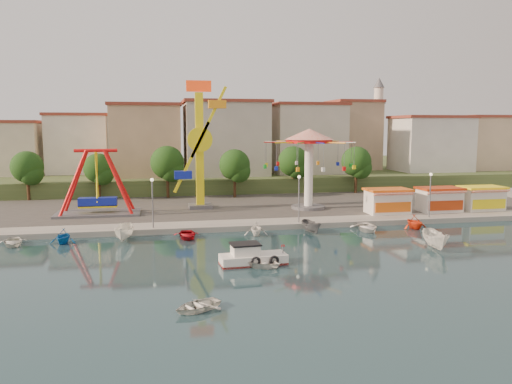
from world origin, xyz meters
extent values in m
plane|color=#16323C|center=(0.00, 0.00, 0.00)|extent=(200.00, 200.00, 0.00)
cube|color=#9E998E|center=(0.00, 62.00, 0.30)|extent=(200.00, 100.00, 0.60)
cube|color=#4C4944|center=(0.00, 30.00, 0.60)|extent=(90.00, 28.00, 0.01)
cube|color=#384C26|center=(0.00, 67.00, 1.50)|extent=(200.00, 60.00, 3.00)
cube|color=#59595E|center=(-14.64, 22.40, 0.75)|extent=(10.00, 5.00, 0.30)
cube|color=#1220A0|center=(-14.64, 22.40, 2.20)|extent=(4.50, 1.40, 1.00)
cylinder|color=red|center=(-14.64, 22.40, 8.40)|extent=(5.00, 0.40, 0.40)
cube|color=#59595E|center=(-2.00, 25.06, 0.85)|extent=(3.00, 3.00, 0.50)
cube|color=yellow|center=(-2.00, 25.06, 8.10)|extent=(1.00, 1.00, 15.00)
cube|color=#EE380D|center=(-2.00, 25.06, 16.40)|extent=(3.20, 0.50, 1.40)
cylinder|color=yellow|center=(-2.00, 24.26, 9.60)|extent=(3.20, 0.50, 3.20)
cube|color=yellow|center=(-0.88, 24.06, 11.84)|extent=(4.79, 0.35, 9.10)
cube|color=orange|center=(0.24, 24.06, 14.07)|extent=(2.20, 1.20, 1.00)
cylinder|color=#59595E|center=(11.82, 21.86, 0.80)|extent=(4.40, 4.40, 0.40)
cylinder|color=white|center=(11.82, 21.86, 5.10)|extent=(1.10, 1.10, 9.00)
cylinder|color=red|center=(11.82, 21.86, 9.40)|extent=(6.00, 6.00, 0.50)
cone|color=red|center=(11.82, 21.86, 10.30)|extent=(6.40, 6.40, 1.40)
cube|color=white|center=(20.35, 16.50, 2.00)|extent=(5.00, 3.00, 2.80)
cube|color=orange|center=(20.35, 16.50, 3.55)|extent=(5.40, 3.40, 0.25)
cube|color=red|center=(20.35, 14.80, 3.20)|extent=(5.00, 0.77, 0.43)
cube|color=white|center=(27.36, 16.50, 2.00)|extent=(5.00, 3.00, 2.80)
cube|color=#AC310D|center=(27.36, 16.50, 3.55)|extent=(5.40, 3.40, 0.25)
cube|color=red|center=(27.36, 14.80, 3.20)|extent=(5.00, 0.77, 0.43)
cube|color=white|center=(33.33, 16.50, 2.00)|extent=(5.00, 3.00, 2.80)
cube|color=yellow|center=(33.33, 16.50, 3.55)|extent=(5.40, 3.40, 0.25)
cube|color=red|center=(33.33, 14.80, 3.20)|extent=(5.00, 0.77, 0.43)
cylinder|color=#59595E|center=(-8.00, 13.00, 3.10)|extent=(0.14, 0.14, 5.00)
cylinder|color=#59595E|center=(8.00, 13.00, 3.10)|extent=(0.14, 0.14, 5.00)
cylinder|color=#59595E|center=(24.00, 13.00, 3.10)|extent=(0.14, 0.14, 5.00)
cylinder|color=#382314|center=(-26.00, 36.98, 2.40)|extent=(0.44, 0.44, 3.60)
sphere|color=black|center=(-26.00, 36.98, 5.49)|extent=(4.60, 4.60, 4.60)
cylinder|color=#382314|center=(-16.00, 36.24, 2.30)|extent=(0.44, 0.44, 3.40)
sphere|color=black|center=(-16.00, 36.24, 5.22)|extent=(4.35, 4.35, 4.35)
cylinder|color=#382314|center=(-6.00, 35.81, 2.56)|extent=(0.44, 0.44, 3.92)
sphere|color=black|center=(-6.00, 35.81, 5.94)|extent=(5.02, 5.02, 5.02)
cylinder|color=#382314|center=(4.00, 34.36, 2.43)|extent=(0.44, 0.44, 3.66)
sphere|color=black|center=(4.00, 34.36, 5.58)|extent=(4.68, 4.68, 4.68)
cylinder|color=#382314|center=(14.00, 37.35, 2.50)|extent=(0.44, 0.44, 3.80)
sphere|color=black|center=(14.00, 37.35, 5.77)|extent=(4.86, 4.86, 4.86)
cylinder|color=#382314|center=(24.00, 35.54, 2.49)|extent=(0.44, 0.44, 3.77)
sphere|color=black|center=(24.00, 35.54, 5.73)|extent=(4.83, 4.83, 4.83)
cube|color=silver|center=(-21.33, 51.38, 7.32)|extent=(12.33, 9.01, 8.63)
cube|color=tan|center=(-8.19, 51.96, 8.62)|extent=(11.95, 9.28, 11.23)
cube|color=beige|center=(5.60, 48.80, 7.60)|extent=(12.59, 10.50, 9.20)
cube|color=beige|center=(19.07, 52.20, 7.62)|extent=(10.75, 9.23, 9.24)
cube|color=tan|center=(32.37, 50.33, 8.61)|extent=(12.77, 10.96, 11.21)
cube|color=silver|center=(44.15, 48.77, 9.18)|extent=(8.23, 8.98, 12.36)
cube|color=beige|center=(56.03, 53.70, 7.38)|extent=(11.59, 10.93, 8.76)
cylinder|color=silver|center=(36.00, 54.00, 11.00)|extent=(1.80, 1.80, 16.00)
cylinder|color=#59595E|center=(36.00, 54.00, 16.00)|extent=(2.80, 2.80, 0.30)
cone|color=#59595E|center=(36.00, 54.00, 20.00)|extent=(2.20, 2.20, 2.00)
cube|color=white|center=(0.16, -0.94, 0.33)|extent=(5.57, 2.44, 0.98)
cube|color=red|center=(0.16, -0.94, 0.09)|extent=(5.57, 2.44, 0.17)
cube|color=white|center=(-0.49, -0.84, 1.14)|extent=(2.28, 1.78, 0.98)
cube|color=black|center=(-0.49, -0.84, 1.68)|extent=(2.52, 2.01, 0.13)
torus|color=black|center=(0.16, -2.03, 0.49)|extent=(0.84, 0.28, 0.83)
torus|color=black|center=(1.68, -1.98, 0.49)|extent=(0.84, 0.28, 0.83)
imported|color=silver|center=(0.48, -1.80, 0.40)|extent=(4.68, 4.60, 0.79)
imported|color=silver|center=(-5.19, -10.59, 0.32)|extent=(3.77, 3.45, 0.64)
imported|color=silver|center=(17.60, 0.83, 0.88)|extent=(2.56, 4.79, 1.76)
imported|color=silver|center=(-21.06, 9.80, 0.36)|extent=(3.18, 3.94, 0.72)
imported|color=#1467B6|center=(-16.50, 9.80, 0.73)|extent=(2.68, 3.02, 1.47)
imported|color=silver|center=(-10.75, 9.80, 0.82)|extent=(2.10, 4.42, 1.64)
imported|color=#A80D17|center=(-4.62, 9.80, 0.38)|extent=(2.63, 3.65, 0.75)
imported|color=white|center=(2.49, 9.80, 0.74)|extent=(2.84, 3.15, 1.48)
imported|color=#4E4F53|center=(8.50, 9.80, 0.68)|extent=(1.88, 3.71, 1.37)
imported|color=white|center=(14.75, 9.80, 0.44)|extent=(3.54, 4.57, 0.87)
imported|color=red|center=(20.40, 9.80, 0.80)|extent=(2.80, 3.19, 1.61)
camera|label=1|loc=(-7.27, -40.07, 11.11)|focal=35.00mm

